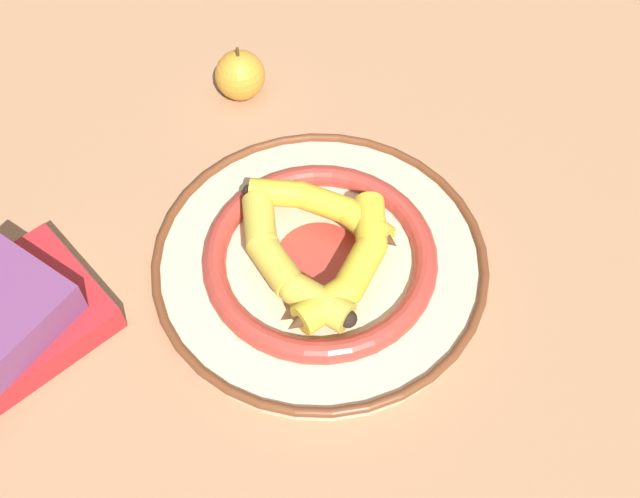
% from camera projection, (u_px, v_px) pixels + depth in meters
% --- Properties ---
extents(ground_plane, '(2.80, 2.80, 0.00)m').
position_uv_depth(ground_plane, '(295.00, 267.00, 0.84)').
color(ground_plane, '#A87A56').
extents(decorative_bowl, '(0.37, 0.37, 0.04)m').
position_uv_depth(decorative_bowl, '(320.00, 260.00, 0.83)').
color(decorative_bowl, beige).
rests_on(decorative_bowl, ground_plane).
extents(banana_a, '(0.12, 0.19, 0.03)m').
position_uv_depth(banana_a, '(284.00, 260.00, 0.78)').
color(banana_a, gold).
rests_on(banana_a, decorative_bowl).
extents(banana_b, '(0.20, 0.07, 0.03)m').
position_uv_depth(banana_b, '(351.00, 267.00, 0.78)').
color(banana_b, yellow).
rests_on(banana_b, decorative_bowl).
extents(banana_c, '(0.06, 0.19, 0.03)m').
position_uv_depth(banana_c, '(324.00, 207.00, 0.82)').
color(banana_c, yellow).
rests_on(banana_c, decorative_bowl).
extents(apple, '(0.07, 0.07, 0.08)m').
position_uv_depth(apple, '(240.00, 75.00, 0.97)').
color(apple, gold).
rests_on(apple, ground_plane).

